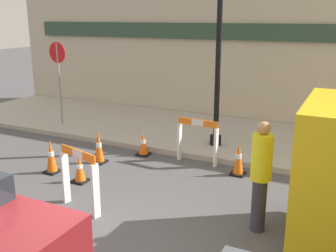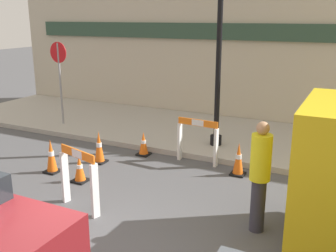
{
  "view_description": "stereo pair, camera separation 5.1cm",
  "coord_description": "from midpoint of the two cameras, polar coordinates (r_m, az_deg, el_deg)",
  "views": [
    {
      "loc": [
        2.9,
        -3.58,
        3.26
      ],
      "look_at": [
        -0.62,
        3.66,
        1.0
      ],
      "focal_mm": 42.0,
      "sensor_mm": 36.0,
      "label": 1
    },
    {
      "loc": [
        2.95,
        -3.55,
        3.26
      ],
      "look_at": [
        -0.62,
        3.66,
        1.0
      ],
      "focal_mm": 42.0,
      "sensor_mm": 36.0,
      "label": 2
    }
  ],
  "objects": [
    {
      "name": "traffic_cone_4",
      "position": [
        8.79,
        -16.77,
        -4.28
      ],
      "size": [
        0.3,
        0.3,
        0.74
      ],
      "color": "black",
      "rests_on": "ground_plane"
    },
    {
      "name": "traffic_cone_0",
      "position": [
        8.19,
        -12.87,
        -6.12
      ],
      "size": [
        0.3,
        0.3,
        0.57
      ],
      "color": "black",
      "rests_on": "ground_plane"
    },
    {
      "name": "barricade_0",
      "position": [
        8.93,
        4.12,
        -1.9
      ],
      "size": [
        0.98,
        0.19,
        1.03
      ],
      "rotation": [
        0.0,
        0.0,
        3.08
      ],
      "color": "white",
      "rests_on": "ground_plane"
    },
    {
      "name": "storefront_facade",
      "position": [
        12.32,
        12.51,
        12.96
      ],
      "size": [
        18.0,
        0.22,
        5.5
      ],
      "color": "#BCB29E",
      "rests_on": "ground_plane"
    },
    {
      "name": "traffic_cone_3",
      "position": [
        9.12,
        -10.15,
        -3.11
      ],
      "size": [
        0.3,
        0.3,
        0.74
      ],
      "color": "black",
      "rests_on": "ground_plane"
    },
    {
      "name": "sidewalk_slab",
      "position": [
        10.87,
        9.18,
        -1.6
      ],
      "size": [
        18.0,
        3.82,
        0.13
      ],
      "color": "#ADA89E",
      "rests_on": "ground_plane"
    },
    {
      "name": "stop_sign",
      "position": [
        11.94,
        -15.72,
        7.83
      ],
      "size": [
        0.6,
        0.06,
        2.42
      ],
      "rotation": [
        0.0,
        0.0,
        3.1
      ],
      "color": "gray",
      "rests_on": "sidewalk_slab"
    },
    {
      "name": "traffic_cone_1",
      "position": [
        9.51,
        -3.77,
        -2.63
      ],
      "size": [
        0.3,
        0.3,
        0.58
      ],
      "color": "black",
      "rests_on": "ground_plane"
    },
    {
      "name": "person_worker",
      "position": [
        6.16,
        13.09,
        -6.66
      ],
      "size": [
        0.42,
        0.42,
        1.77
      ],
      "rotation": [
        0.0,
        0.0,
        2.69
      ],
      "color": "#33333D",
      "rests_on": "ground_plane"
    },
    {
      "name": "barricade_1",
      "position": [
        6.95,
        -12.94,
        -7.27
      ],
      "size": [
        0.92,
        0.38,
        1.1
      ],
      "rotation": [
        0.0,
        0.0,
        6.01
      ],
      "color": "white",
      "rests_on": "ground_plane"
    },
    {
      "name": "traffic_cone_2",
      "position": [
        8.44,
        10.02,
        -4.77
      ],
      "size": [
        0.3,
        0.3,
        0.72
      ],
      "color": "black",
      "rests_on": "ground_plane"
    }
  ]
}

